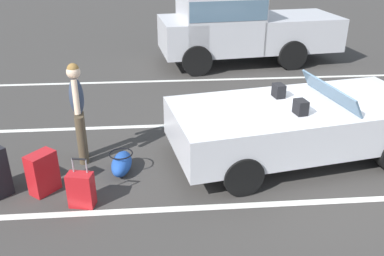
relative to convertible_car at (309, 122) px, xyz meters
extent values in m
plane|color=#383533|center=(-0.21, -0.04, -0.59)|extent=(80.00, 80.00, 0.00)
cube|color=silver|center=(-0.21, -1.38, -0.59)|extent=(18.00, 0.12, 0.01)
cube|color=silver|center=(-0.21, 1.32, -0.59)|extent=(18.00, 0.12, 0.01)
cube|color=silver|center=(-0.21, 4.02, -0.59)|extent=(18.00, 0.12, 0.01)
cube|color=silver|center=(-0.21, -0.04, 0.03)|extent=(4.35, 2.47, 0.64)
cube|color=silver|center=(1.21, 0.22, -0.08)|extent=(1.59, 1.88, 0.38)
cube|color=slate|center=(0.30, 0.05, 0.50)|extent=(0.46, 1.56, 0.31)
cube|color=black|center=(-0.47, 0.29, 0.46)|extent=(0.20, 0.25, 0.22)
cube|color=black|center=(-0.34, -0.44, 0.46)|extent=(0.20, 0.25, 0.22)
cylinder|color=black|center=(0.90, 0.99, -0.29)|extent=(0.63, 0.33, 0.60)
cylinder|color=black|center=(-1.60, 0.53, -0.29)|extent=(0.63, 0.33, 0.60)
cylinder|color=black|center=(-1.31, -1.06, -0.29)|extent=(0.63, 0.33, 0.60)
sphere|color=black|center=(-4.64, -0.78, -0.57)|extent=(0.04, 0.04, 0.04)
cube|color=red|center=(-4.14, -0.79, -0.28)|extent=(0.44, 0.46, 0.62)
sphere|color=black|center=(-4.12, -0.63, -0.57)|extent=(0.04, 0.04, 0.04)
sphere|color=black|center=(-4.30, -0.84, -0.57)|extent=(0.04, 0.04, 0.04)
cube|color=red|center=(-3.54, -1.18, -0.34)|extent=(0.37, 0.26, 0.50)
cylinder|color=gray|center=(-3.44, -1.15, 0.01)|extent=(0.02, 0.02, 0.20)
cylinder|color=gray|center=(-3.62, -1.11, 0.01)|extent=(0.02, 0.02, 0.20)
cylinder|color=black|center=(-3.53, -1.13, 0.11)|extent=(0.19, 0.06, 0.03)
sphere|color=black|center=(-3.41, -1.13, -0.57)|extent=(0.04, 0.04, 0.04)
sphere|color=black|center=(-3.65, -1.09, -0.57)|extent=(0.04, 0.04, 0.04)
ellipsoid|color=#1E479E|center=(-3.07, -0.35, -0.44)|extent=(0.37, 0.67, 0.30)
torus|color=black|center=(-3.07, -0.35, -0.26)|extent=(0.41, 0.41, 0.02)
cylinder|color=#4C3F2D|center=(-3.74, 0.19, -0.18)|extent=(0.17, 0.17, 0.82)
cylinder|color=#4C3F2D|center=(-3.70, 0.00, -0.18)|extent=(0.17, 0.17, 0.82)
ellipsoid|color=#2D384C|center=(-3.72, 0.09, 0.53)|extent=(0.27, 0.35, 0.60)
sphere|color=beige|center=(-3.72, 0.09, 0.93)|extent=(0.21, 0.21, 0.21)
sphere|color=olive|center=(-3.72, 0.09, 0.97)|extent=(0.18, 0.18, 0.18)
cylinder|color=beige|center=(-3.75, 0.30, 0.60)|extent=(0.12, 0.20, 0.53)
cylinder|color=beige|center=(-3.69, -0.11, 0.60)|extent=(0.12, 0.20, 0.53)
cube|color=#B2B2B7|center=(-1.78, 5.32, 0.26)|extent=(1.33, 2.02, 0.90)
cube|color=#B2B2B7|center=(-0.74, 5.45, 0.66)|extent=(2.32, 2.15, 1.70)
cube|color=slate|center=(-0.74, 5.45, 1.04)|extent=(2.28, 2.16, 0.51)
cube|color=#B2B2B7|center=(1.44, 5.72, 0.26)|extent=(2.62, 2.18, 0.90)
cylinder|color=black|center=(-1.45, 4.45, -0.19)|extent=(0.83, 0.38, 0.80)
cylinder|color=black|center=(-1.68, 6.24, -0.19)|extent=(0.83, 0.38, 0.80)
cylinder|color=black|center=(1.20, 4.78, -0.19)|extent=(0.83, 0.38, 0.80)
cylinder|color=black|center=(0.97, 6.57, -0.19)|extent=(0.83, 0.38, 0.80)
camera|label=1|loc=(-2.42, -5.96, 2.80)|focal=38.39mm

